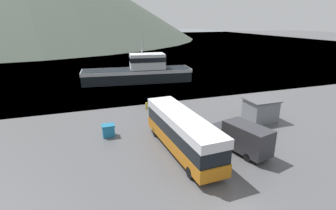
{
  "coord_description": "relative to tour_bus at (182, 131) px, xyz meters",
  "views": [
    {
      "loc": [
        -7.76,
        -10.03,
        11.16
      ],
      "look_at": [
        1.34,
        16.03,
        2.0
      ],
      "focal_mm": 28.0,
      "sensor_mm": 36.0,
      "label": 1
    }
  ],
  "objects": [
    {
      "name": "dock_kiosk",
      "position": [
        11.33,
        4.02,
        -0.67
      ],
      "size": [
        3.4,
        3.02,
        2.48
      ],
      "color": "slate",
      "rests_on": "ground"
    },
    {
      "name": "delivery_van",
      "position": [
        4.95,
        -1.68,
        -0.55
      ],
      "size": [
        3.37,
        6.21,
        2.61
      ],
      "rotation": [
        0.0,
        0.0,
        0.24
      ],
      "color": "#2D2D33",
      "rests_on": "ground"
    },
    {
      "name": "mooring_bollard",
      "position": [
        -0.01,
        12.08,
        -1.43
      ],
      "size": [
        0.3,
        0.3,
        0.9
      ],
      "color": "#B29919",
      "rests_on": "ground"
    },
    {
      "name": "tour_bus",
      "position": [
        0.0,
        0.0,
        0.0
      ],
      "size": [
        3.04,
        11.35,
        3.43
      ],
      "rotation": [
        0.0,
        0.0,
        0.05
      ],
      "color": "#B26614",
      "rests_on": "ground"
    },
    {
      "name": "storage_bin",
      "position": [
        -5.69,
        5.3,
        -1.31
      ],
      "size": [
        1.24,
        1.05,
        1.2
      ],
      "color": "teal",
      "rests_on": "ground"
    },
    {
      "name": "fishing_boat",
      "position": [
        2.72,
        27.44,
        -0.04
      ],
      "size": [
        20.09,
        7.07,
        9.11
      ],
      "rotation": [
        0.0,
        0.0,
        1.46
      ],
      "color": "black",
      "rests_on": "water_surface"
    },
    {
      "name": "water_surface",
      "position": [
        -0.18,
        133.88,
        -1.92
      ],
      "size": [
        240.0,
        240.0,
        0.0
      ],
      "primitive_type": "plane",
      "color": "slate",
      "rests_on": "ground"
    }
  ]
}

